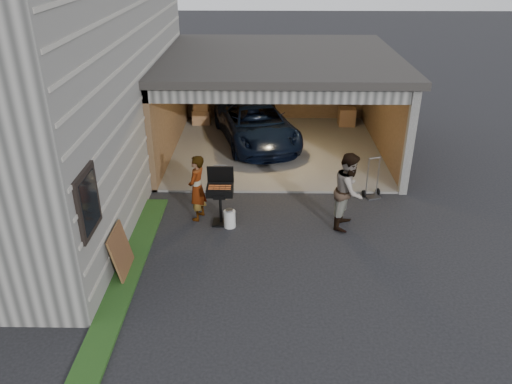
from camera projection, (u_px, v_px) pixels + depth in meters
ground at (244, 275)px, 9.61m from camera, size 80.00×80.00×0.00m
house at (1, 80)px, 12.02m from camera, size 7.00×11.00×5.50m
groundcover_strip at (114, 307)px, 8.74m from camera, size 0.50×8.00×0.06m
garage at (278, 87)px, 14.81m from camera, size 6.80×6.30×2.90m
minivan at (256, 126)px, 15.49m from camera, size 3.07×4.73×1.21m
woman at (197, 188)px, 11.24m from camera, size 0.51×0.65×1.56m
man at (349, 191)px, 10.91m from camera, size 0.91×1.03×1.75m
bbq_grill at (220, 192)px, 11.05m from camera, size 0.59×0.52×1.32m
propane_tank at (230, 219)px, 11.16m from camera, size 0.35×0.35×0.40m
plywood_panel at (121, 252)px, 9.48m from camera, size 0.24×0.86×0.95m
hand_truck at (372, 189)px, 12.46m from camera, size 0.47×0.42×1.06m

